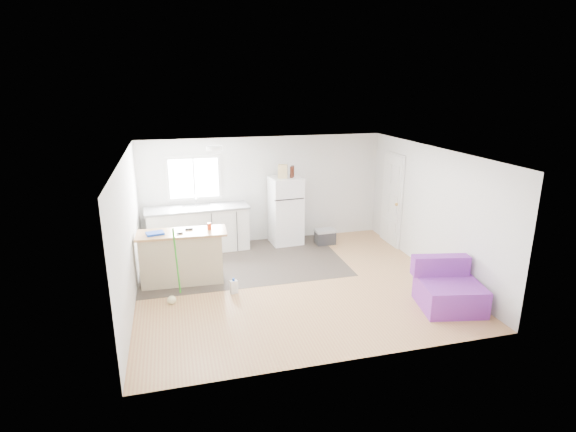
# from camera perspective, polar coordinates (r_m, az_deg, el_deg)

# --- Properties ---
(room) EXTENTS (5.51, 5.01, 2.41)m
(room) POSITION_cam_1_polar(r_m,az_deg,el_deg) (7.91, 0.62, -0.63)
(room) COLOR #AF7249
(room) RESTS_ON ground
(vinyl_zone) EXTENTS (4.05, 2.50, 0.00)m
(vinyl_zone) POSITION_cam_1_polar(r_m,az_deg,el_deg) (9.32, -5.77, -5.80)
(vinyl_zone) COLOR #342C27
(vinyl_zone) RESTS_ON floor
(window) EXTENTS (1.18, 0.06, 0.98)m
(window) POSITION_cam_1_polar(r_m,az_deg,el_deg) (9.98, -11.86, 4.73)
(window) COLOR white
(window) RESTS_ON back_wall
(interior_door) EXTENTS (0.11, 0.92, 2.10)m
(interior_door) POSITION_cam_1_polar(r_m,az_deg,el_deg) (10.33, 13.03, 2.00)
(interior_door) COLOR white
(interior_door) RESTS_ON right_wall
(ceiling_fixture) EXTENTS (0.30, 0.30, 0.07)m
(ceiling_fixture) POSITION_cam_1_polar(r_m,az_deg,el_deg) (8.60, -9.33, 8.49)
(ceiling_fixture) COLOR white
(ceiling_fixture) RESTS_ON ceiling
(kitchen_cabinets) EXTENTS (2.22, 0.79, 1.27)m
(kitchen_cabinets) POSITION_cam_1_polar(r_m,az_deg,el_deg) (9.93, -11.31, -1.59)
(kitchen_cabinets) COLOR white
(kitchen_cabinets) RESTS_ON floor
(peninsula) EXTENTS (1.61, 0.67, 0.97)m
(peninsula) POSITION_cam_1_polar(r_m,az_deg,el_deg) (8.42, -13.33, -5.09)
(peninsula) COLOR tan
(peninsula) RESTS_ON floor
(refrigerator) EXTENTS (0.72, 0.69, 1.53)m
(refrigerator) POSITION_cam_1_polar(r_m,az_deg,el_deg) (10.14, -0.30, 0.70)
(refrigerator) COLOR white
(refrigerator) RESTS_ON floor
(cooler) EXTENTS (0.46, 0.32, 0.35)m
(cooler) POSITION_cam_1_polar(r_m,az_deg,el_deg) (10.27, 4.73, -2.61)
(cooler) COLOR #292A2C
(cooler) RESTS_ON floor
(purple_seat) EXTENTS (1.10, 1.07, 0.78)m
(purple_seat) POSITION_cam_1_polar(r_m,az_deg,el_deg) (7.87, 19.68, -8.88)
(purple_seat) COLOR #772E96
(purple_seat) RESTS_ON floor
(cleaner_jug) EXTENTS (0.14, 0.11, 0.28)m
(cleaner_jug) POSITION_cam_1_polar(r_m,az_deg,el_deg) (7.98, -6.90, -8.90)
(cleaner_jug) COLOR silver
(cleaner_jug) RESTS_ON floor
(mop) EXTENTS (0.24, 0.37, 1.33)m
(mop) POSITION_cam_1_polar(r_m,az_deg,el_deg) (7.80, -14.38, -9.06)
(mop) COLOR green
(mop) RESTS_ON floor
(red_cup) EXTENTS (0.10, 0.10, 0.12)m
(red_cup) POSITION_cam_1_polar(r_m,az_deg,el_deg) (8.29, -9.98, -1.28)
(red_cup) COLOR red
(red_cup) RESTS_ON peninsula
(blue_tray) EXTENTS (0.34, 0.28, 0.04)m
(blue_tray) POSITION_cam_1_polar(r_m,az_deg,el_deg) (8.25, -16.53, -2.13)
(blue_tray) COLOR #1238AC
(blue_tray) RESTS_ON peninsula
(tool_a) EXTENTS (0.14, 0.06, 0.03)m
(tool_a) POSITION_cam_1_polar(r_m,az_deg,el_deg) (8.35, -12.46, -1.61)
(tool_a) COLOR black
(tool_a) RESTS_ON peninsula
(tool_b) EXTENTS (0.11, 0.06, 0.03)m
(tool_b) POSITION_cam_1_polar(r_m,az_deg,el_deg) (8.16, -13.57, -2.12)
(tool_b) COLOR black
(tool_b) RESTS_ON peninsula
(cardboard_box) EXTENTS (0.22, 0.16, 0.30)m
(cardboard_box) POSITION_cam_1_polar(r_m,az_deg,el_deg) (9.82, -0.69, 5.68)
(cardboard_box) COLOR tan
(cardboard_box) RESTS_ON refrigerator
(bottle_left) EXTENTS (0.07, 0.07, 0.25)m
(bottle_left) POSITION_cam_1_polar(r_m,az_deg,el_deg) (9.86, 0.45, 5.58)
(bottle_left) COLOR #3C150B
(bottle_left) RESTS_ON refrigerator
(bottle_right) EXTENTS (0.08, 0.08, 0.25)m
(bottle_right) POSITION_cam_1_polar(r_m,az_deg,el_deg) (9.99, 0.59, 5.71)
(bottle_right) COLOR #3C150B
(bottle_right) RESTS_ON refrigerator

